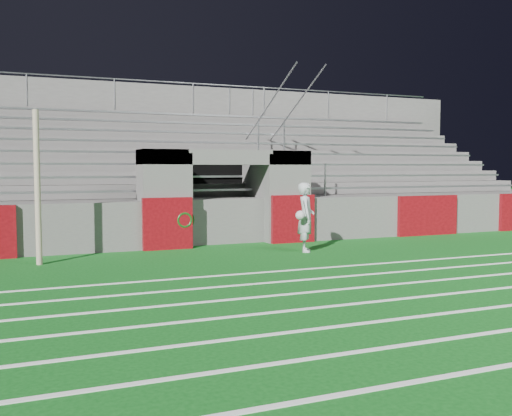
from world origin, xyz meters
name	(u,v)px	position (x,y,z in m)	size (l,w,h in m)	color
ground	(278,263)	(0.00, 0.00, 0.00)	(90.00, 90.00, 0.00)	#0C4C13
field_post	(38,188)	(-4.95, 1.75, 1.68)	(0.13, 0.13, 3.36)	tan
field_markings	(425,316)	(0.00, -5.00, 0.01)	(28.00, 8.09, 0.01)	white
stadium_structure	(184,186)	(0.00, 7.97, 1.49)	(26.00, 8.48, 5.42)	#565452
goalkeeper_with_ball	(306,217)	(1.32, 1.24, 0.87)	(0.75, 0.80, 1.75)	#B2B9BC
hose_coil	(184,220)	(-1.36, 2.93, 0.76)	(0.56, 0.14, 0.56)	#0D440D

